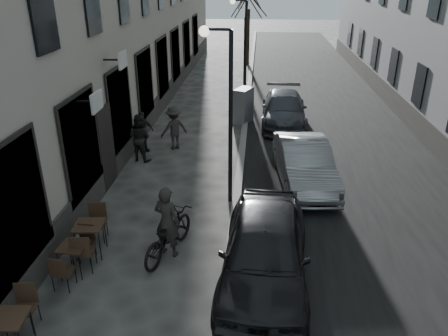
# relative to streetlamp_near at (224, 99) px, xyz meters

# --- Properties ---
(road) EXTENTS (7.30, 60.00, 0.00)m
(road) POSITION_rel_streetlamp_near_xyz_m (4.02, 10.00, -3.16)
(road) COLOR black
(road) RESTS_ON ground
(kerb) EXTENTS (0.25, 60.00, 0.12)m
(kerb) POSITION_rel_streetlamp_near_xyz_m (0.37, 10.00, -3.10)
(kerb) COLOR gray
(kerb) RESTS_ON ground
(streetlamp_near) EXTENTS (0.90, 0.28, 5.09)m
(streetlamp_near) POSITION_rel_streetlamp_near_xyz_m (0.00, 0.00, 0.00)
(streetlamp_near) COLOR black
(streetlamp_near) RESTS_ON ground
(streetlamp_far) EXTENTS (0.90, 0.28, 5.09)m
(streetlamp_far) POSITION_rel_streetlamp_near_xyz_m (0.00, 12.00, 0.00)
(streetlamp_far) COLOR black
(streetlamp_far) RESTS_ON ground
(tree_near) EXTENTS (2.40, 2.40, 5.70)m
(tree_near) POSITION_rel_streetlamp_near_xyz_m (0.07, 15.00, 1.50)
(tree_near) COLOR black
(tree_near) RESTS_ON ground
(bistro_set_a) EXTENTS (0.68, 1.58, 0.91)m
(bistro_set_a) POSITION_rel_streetlamp_near_xyz_m (-3.38, -6.02, -2.69)
(bistro_set_a) COLOR black
(bistro_set_a) RESTS_ON ground
(bistro_set_b) EXTENTS (0.64, 1.50, 0.87)m
(bistro_set_b) POSITION_rel_streetlamp_near_xyz_m (-3.14, -3.72, -2.71)
(bistro_set_b) COLOR black
(bistro_set_b) RESTS_ON ground
(bistro_set_c) EXTENTS (0.74, 1.70, 0.99)m
(bistro_set_c) POSITION_rel_streetlamp_near_xyz_m (-3.03, -2.97, -2.65)
(bistro_set_c) COLOR black
(bistro_set_c) RESTS_ON ground
(utility_cabinet) EXTENTS (0.93, 1.19, 1.58)m
(utility_cabinet) POSITION_rel_streetlamp_near_xyz_m (0.27, 7.53, -2.37)
(utility_cabinet) COLOR slate
(utility_cabinet) RESTS_ON ground
(bicycle) EXTENTS (1.39, 2.25, 1.11)m
(bicycle) POSITION_rel_streetlamp_near_xyz_m (-1.15, -2.83, -2.60)
(bicycle) COLOR black
(bicycle) RESTS_ON ground
(cyclist_rider) EXTENTS (0.77, 0.63, 1.82)m
(cyclist_rider) POSITION_rel_streetlamp_near_xyz_m (-1.15, -2.83, -2.25)
(cyclist_rider) COLOR #272422
(cyclist_rider) RESTS_ON ground
(pedestrian_near) EXTENTS (1.03, 0.92, 1.74)m
(pedestrian_near) POSITION_rel_streetlamp_near_xyz_m (-3.31, 2.87, -2.29)
(pedestrian_near) COLOR black
(pedestrian_near) RESTS_ON ground
(pedestrian_mid) EXTENTS (1.25, 1.14, 1.68)m
(pedestrian_mid) POSITION_rel_streetlamp_near_xyz_m (-2.27, 4.09, -2.32)
(pedestrian_mid) COLOR #2D2A27
(pedestrian_mid) RESTS_ON ground
(pedestrian_far) EXTENTS (0.96, 0.91, 1.59)m
(pedestrian_far) POSITION_rel_streetlamp_near_xyz_m (-3.43, 3.70, -2.36)
(pedestrian_far) COLOR black
(pedestrian_far) RESTS_ON ground
(car_near) EXTENTS (2.13, 4.78, 1.60)m
(car_near) POSITION_rel_streetlamp_near_xyz_m (1.17, -3.67, -2.36)
(car_near) COLOR black
(car_near) RESTS_ON ground
(car_mid) EXTENTS (1.95, 4.50, 1.44)m
(car_mid) POSITION_rel_streetlamp_near_xyz_m (2.47, 1.37, -2.44)
(car_mid) COLOR gray
(car_mid) RESTS_ON ground
(car_far) EXTENTS (2.05, 4.81, 1.38)m
(car_far) POSITION_rel_streetlamp_near_xyz_m (2.10, 7.47, -2.47)
(car_far) COLOR #383B42
(car_far) RESTS_ON ground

